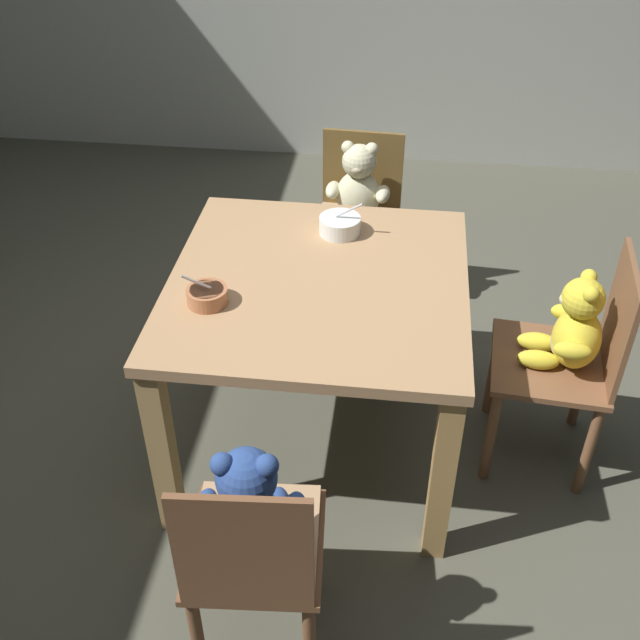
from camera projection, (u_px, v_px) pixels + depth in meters
name	position (u px, v px, depth m)	size (l,w,h in m)	color
ground_plane	(318.00, 441.00, 2.94)	(5.20, 5.20, 0.04)	#4E4E40
dining_table	(318.00, 308.00, 2.56)	(0.98, 1.02, 0.74)	tan
teddy_chair_near_right	(571.00, 342.00, 2.56)	(0.42, 0.44, 0.84)	brown
teddy_chair_far_center	(357.00, 208.00, 3.29)	(0.41, 0.43, 0.83)	brown
teddy_chair_near_front	(252.00, 530.00, 1.93)	(0.39, 0.40, 0.84)	brown
porridge_bowl_terracotta_near_left	(207.00, 295.00, 2.36)	(0.13, 0.13, 0.12)	#B56E47
porridge_bowl_white_far_center	(340.00, 225.00, 2.70)	(0.16, 0.15, 0.13)	white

